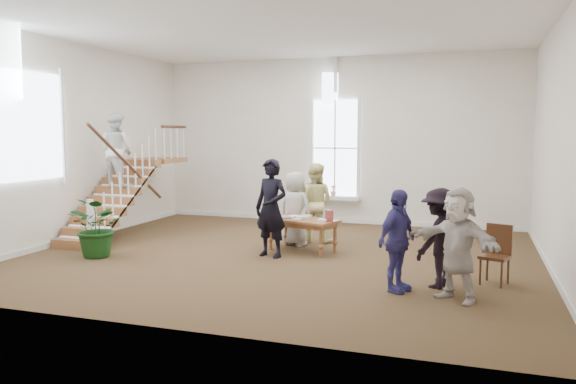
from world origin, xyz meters
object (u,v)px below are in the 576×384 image
(woman_cluster_a, at_px, (397,241))
(woman_cluster_b, at_px, (439,238))
(person_yellow, at_px, (315,203))
(woman_cluster_c, at_px, (458,244))
(elderly_woman, at_px, (295,209))
(floor_plant, at_px, (98,227))
(side_chair, at_px, (497,251))
(police_officer, at_px, (271,208))
(library_table, at_px, (302,223))

(woman_cluster_a, xyz_separation_m, woman_cluster_b, (0.60, 0.45, -0.00))
(person_yellow, bearing_deg, woman_cluster_c, 131.83)
(elderly_woman, xyz_separation_m, woman_cluster_c, (3.51, -3.16, 0.03))
(person_yellow, relative_size, woman_cluster_a, 1.12)
(woman_cluster_c, xyz_separation_m, floor_plant, (-6.84, 0.78, -0.24))
(floor_plant, height_order, side_chair, floor_plant)
(woman_cluster_a, xyz_separation_m, floor_plant, (-5.94, 0.58, -0.20))
(person_yellow, bearing_deg, floor_plant, 38.96)
(police_officer, bearing_deg, library_table, 71.74)
(woman_cluster_b, distance_m, floor_plant, 6.55)
(police_officer, xyz_separation_m, woman_cluster_a, (2.71, -1.71, -0.18))
(library_table, height_order, police_officer, police_officer)
(person_yellow, height_order, woman_cluster_b, person_yellow)
(woman_cluster_c, bearing_deg, woman_cluster_b, 150.31)
(woman_cluster_b, relative_size, floor_plant, 1.33)
(floor_plant, bearing_deg, woman_cluster_b, -1.12)
(elderly_woman, relative_size, woman_cluster_a, 1.01)
(woman_cluster_a, height_order, woman_cluster_c, woman_cluster_c)
(woman_cluster_a, bearing_deg, woman_cluster_b, -28.97)
(police_officer, height_order, floor_plant, police_officer)
(woman_cluster_c, height_order, side_chair, woman_cluster_c)
(elderly_woman, distance_m, woman_cluster_c, 4.72)
(woman_cluster_a, distance_m, side_chair, 1.80)
(elderly_woman, distance_m, person_yellow, 0.59)
(library_table, height_order, woman_cluster_b, woman_cluster_b)
(woman_cluster_b, height_order, side_chair, woman_cluster_b)
(woman_cluster_b, height_order, floor_plant, woman_cluster_b)
(police_officer, relative_size, woman_cluster_c, 1.16)
(elderly_woman, relative_size, floor_plant, 1.35)
(elderly_woman, xyz_separation_m, woman_cluster_b, (3.21, -2.51, -0.01))
(library_table, relative_size, woman_cluster_b, 1.02)
(woman_cluster_c, relative_size, floor_plant, 1.40)
(police_officer, height_order, side_chair, police_officer)
(elderly_woman, bearing_deg, police_officer, 103.24)
(person_yellow, height_order, woman_cluster_c, person_yellow)
(library_table, bearing_deg, floor_plant, -135.72)
(police_officer, height_order, elderly_woman, police_officer)
(person_yellow, bearing_deg, woman_cluster_b, 134.61)
(woman_cluster_a, height_order, side_chair, woman_cluster_a)
(library_table, relative_size, police_officer, 0.83)
(woman_cluster_b, bearing_deg, library_table, -94.58)
(woman_cluster_c, bearing_deg, elderly_woman, 173.55)
(elderly_woman, distance_m, woman_cluster_b, 4.07)
(elderly_woman, xyz_separation_m, side_chair, (4.09, -1.97, -0.27))
(library_table, distance_m, woman_cluster_a, 3.28)
(person_yellow, relative_size, floor_plant, 1.49)
(library_table, distance_m, woman_cluster_c, 4.08)
(woman_cluster_a, bearing_deg, floor_plant, 108.60)
(elderly_woman, bearing_deg, woman_cluster_a, 149.23)
(woman_cluster_c, bearing_deg, woman_cluster_a, -156.99)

